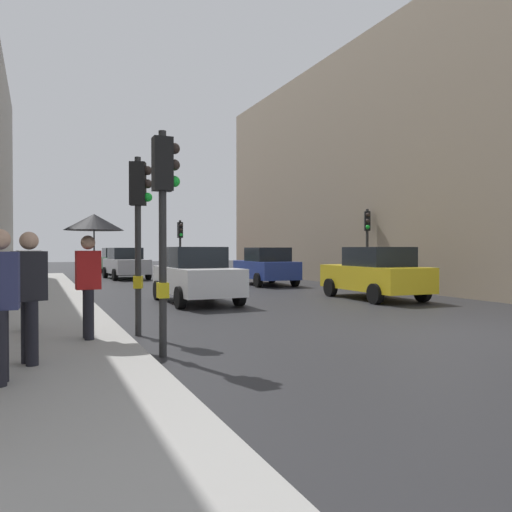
# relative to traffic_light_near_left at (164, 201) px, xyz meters

# --- Properties ---
(ground_plane) EXTENTS (120.00, 120.00, 0.00)m
(ground_plane) POSITION_rel_traffic_light_near_left_xyz_m (5.61, 0.02, -2.45)
(ground_plane) COLOR #28282B
(sidewalk_kerb) EXTENTS (2.83, 40.00, 0.16)m
(sidewalk_kerb) POSITION_rel_traffic_light_near_left_xyz_m (-1.74, 6.02, -2.37)
(sidewalk_kerb) COLOR #A8A5A0
(sidewalk_kerb) RESTS_ON ground
(building_facade_right) EXTENTS (12.00, 26.12, 11.34)m
(building_facade_right) POSITION_rel_traffic_light_near_left_xyz_m (17.55, 12.92, 3.22)
(building_facade_right) COLOR gray
(building_facade_right) RESTS_ON ground
(traffic_light_near_left) EXTENTS (0.43, 0.24, 3.55)m
(traffic_light_near_left) POSITION_rel_traffic_light_near_left_xyz_m (0.00, 0.00, 0.00)
(traffic_light_near_left) COLOR #2D2D2D
(traffic_light_near_left) RESTS_ON ground
(traffic_light_near_right) EXTENTS (0.45, 0.33, 3.49)m
(traffic_light_near_right) POSITION_rel_traffic_light_near_left_xyz_m (-0.00, 2.06, -0.04)
(traffic_light_near_right) COLOR #2D2D2D
(traffic_light_near_right) RESTS_ON ground
(traffic_light_far_median) EXTENTS (0.25, 0.43, 3.23)m
(traffic_light_far_median) POSITION_rel_traffic_light_near_left_xyz_m (5.21, 18.17, -0.22)
(traffic_light_far_median) COLOR #2D2D2D
(traffic_light_far_median) RESTS_ON ground
(traffic_light_mid_street) EXTENTS (0.36, 0.44, 3.42)m
(traffic_light_mid_street) POSITION_rel_traffic_light_near_left_xyz_m (11.23, 9.89, -0.09)
(traffic_light_mid_street) COLOR #2D2D2D
(traffic_light_mid_street) RESTS_ON ground
(car_red_sedan) EXTENTS (2.18, 4.28, 1.76)m
(car_red_sedan) POSITION_rel_traffic_light_near_left_xyz_m (8.09, 24.65, -1.57)
(car_red_sedan) COLOR red
(car_red_sedan) RESTS_ON ground
(car_blue_van) EXTENTS (2.18, 4.28, 1.76)m
(car_blue_van) POSITION_rel_traffic_light_near_left_xyz_m (8.04, 13.40, -1.57)
(car_blue_van) COLOR navy
(car_blue_van) RESTS_ON ground
(car_green_estate) EXTENTS (2.06, 4.22, 1.76)m
(car_green_estate) POSITION_rel_traffic_light_near_left_xyz_m (3.13, 26.85, -1.57)
(car_green_estate) COLOR #2D6038
(car_green_estate) RESTS_ON ground
(car_white_compact) EXTENTS (2.04, 4.21, 1.76)m
(car_white_compact) POSITION_rel_traffic_light_near_left_xyz_m (2.76, 7.35, -1.57)
(car_white_compact) COLOR silver
(car_white_compact) RESTS_ON ground
(car_silver_hatchback) EXTENTS (2.22, 4.30, 1.76)m
(car_silver_hatchback) POSITION_rel_traffic_light_near_left_xyz_m (2.78, 20.86, -1.57)
(car_silver_hatchback) COLOR #BCBCC1
(car_silver_hatchback) RESTS_ON ground
(car_yellow_taxi) EXTENTS (2.15, 4.27, 1.76)m
(car_yellow_taxi) POSITION_rel_traffic_light_near_left_xyz_m (8.60, 5.90, -1.57)
(car_yellow_taxi) COLOR yellow
(car_yellow_taxi) RESTS_ON ground
(pedestrian_with_umbrella) EXTENTS (1.00, 1.00, 2.14)m
(pedestrian_with_umbrella) POSITION_rel_traffic_light_near_left_xyz_m (-0.96, 1.20, -0.61)
(pedestrian_with_umbrella) COLOR black
(pedestrian_with_umbrella) RESTS_ON sidewalk_kerb
(pedestrian_with_black_backpack) EXTENTS (0.65, 0.41, 1.77)m
(pedestrian_with_black_backpack) POSITION_rel_traffic_light_near_left_xyz_m (-2.01, 2.56, -1.29)
(pedestrian_with_black_backpack) COLOR black
(pedestrian_with_black_backpack) RESTS_ON sidewalk_kerb
(pedestrian_in_dark_coat) EXTENTS (0.46, 0.37, 1.77)m
(pedestrian_in_dark_coat) POSITION_rel_traffic_light_near_left_xyz_m (-1.93, -0.45, -1.32)
(pedestrian_in_dark_coat) COLOR black
(pedestrian_in_dark_coat) RESTS_ON sidewalk_kerb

